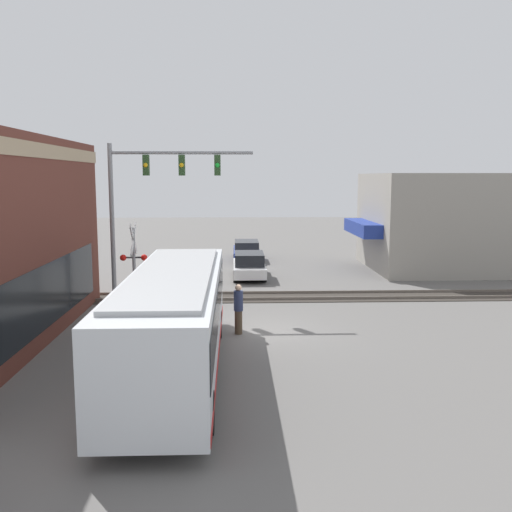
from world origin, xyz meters
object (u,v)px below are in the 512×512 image
at_px(city_bus, 174,317).
at_px(parked_car_blue, 247,251).
at_px(crossing_signal, 134,258).
at_px(parked_car_white, 249,266).
at_px(pedestrian_near_bus, 238,309).

bearing_deg(city_bus, parked_car_blue, -6.44).
xyz_separation_m(crossing_signal, parked_car_blue, (14.78, -5.19, -1.66)).
bearing_deg(parked_car_blue, crossing_signal, 160.66).
xyz_separation_m(crossing_signal, parked_car_white, (7.65, -5.19, -1.61)).
distance_m(crossing_signal, pedestrian_near_bus, 6.21).
xyz_separation_m(parked_car_white, parked_car_blue, (7.13, -0.00, -0.05)).
bearing_deg(city_bus, pedestrian_near_bus, -24.48).
bearing_deg(pedestrian_near_bus, parked_car_blue, -2.13).
bearing_deg(parked_car_blue, parked_car_white, 180.00).
bearing_deg(parked_car_white, crossing_signal, 145.86).
bearing_deg(crossing_signal, pedestrian_near_bus, -132.24).
distance_m(parked_car_white, pedestrian_near_bus, 11.75).
xyz_separation_m(city_bus, parked_car_blue, (23.03, -2.60, -1.06)).
xyz_separation_m(city_bus, parked_car_white, (15.90, -2.60, -1.02)).
distance_m(city_bus, pedestrian_near_bus, 4.64).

